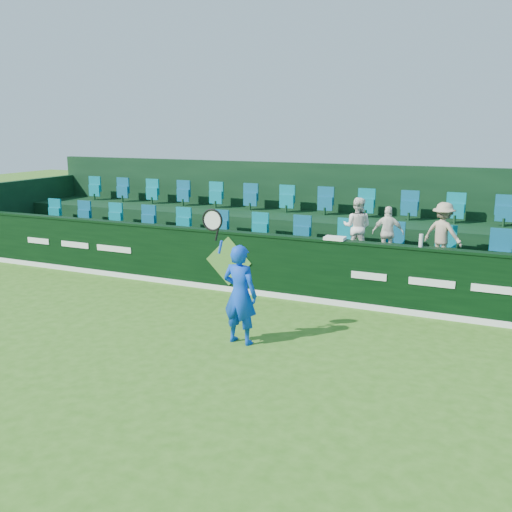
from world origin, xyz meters
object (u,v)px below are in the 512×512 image
at_px(towel, 335,238).
at_px(tennis_player, 240,293).
at_px(spectator_left, 357,227).
at_px(spectator_right, 443,233).
at_px(spectator_middle, 388,233).
at_px(drinks_bottle, 421,240).

bearing_deg(towel, tennis_player, -106.62).
relative_size(spectator_left, towel, 3.13).
bearing_deg(tennis_player, spectator_left, 75.72).
height_order(spectator_left, spectator_right, spectator_left).
distance_m(spectator_middle, drinks_bottle, 1.41).
xyz_separation_m(spectator_middle, drinks_bottle, (0.84, -1.12, 0.11)).
relative_size(tennis_player, spectator_right, 1.81).
bearing_deg(spectator_middle, towel, 47.32).
relative_size(spectator_left, spectator_middle, 1.14).
distance_m(spectator_right, towel, 2.26).
bearing_deg(spectator_right, tennis_player, 76.66).
bearing_deg(spectator_middle, drinks_bottle, 121.26).
xyz_separation_m(towel, drinks_bottle, (1.69, 0.00, 0.09)).
bearing_deg(spectator_left, drinks_bottle, 141.97).
bearing_deg(spectator_middle, tennis_player, 60.97).
relative_size(spectator_middle, towel, 2.75).
height_order(spectator_right, drinks_bottle, spectator_right).
bearing_deg(spectator_left, tennis_player, 74.05).
xyz_separation_m(tennis_player, spectator_left, (0.98, 3.86, 0.58)).
height_order(spectator_left, spectator_middle, spectator_left).
distance_m(tennis_player, spectator_middle, 4.23).
distance_m(spectator_right, drinks_bottle, 1.15).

